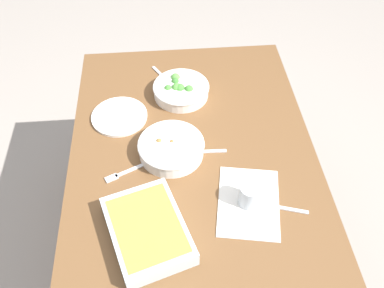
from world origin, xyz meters
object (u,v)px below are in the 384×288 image
(baking_dish, at_px, (147,230))
(drink_cup, at_px, (250,196))
(spoon_by_stew, at_px, (196,152))
(spoon_spare, at_px, (274,206))
(stew_bowl, at_px, (171,148))
(fork_on_table, at_px, (125,172))
(spoon_by_broccoli, at_px, (167,80))
(broccoli_bowl, at_px, (181,90))
(side_plate, at_px, (119,116))

(baking_dish, distance_m, drink_cup, 0.35)
(spoon_by_stew, xyz_separation_m, spoon_spare, (-0.26, -0.23, 0.00))
(stew_bowl, xyz_separation_m, spoon_by_stew, (-0.00, -0.09, -0.03))
(spoon_spare, height_order, fork_on_table, spoon_spare)
(baking_dish, distance_m, spoon_by_broccoli, 0.75)
(spoon_by_broccoli, bearing_deg, spoon_by_stew, -168.10)
(stew_bowl, height_order, spoon_by_broccoli, stew_bowl)
(spoon_by_broccoli, bearing_deg, fork_on_table, 161.30)
(broccoli_bowl, bearing_deg, spoon_by_broccoli, 29.67)
(drink_cup, height_order, spoon_spare, drink_cup)
(spoon_by_stew, distance_m, spoon_by_broccoli, 0.43)
(stew_bowl, xyz_separation_m, drink_cup, (-0.24, -0.24, 0.01))
(stew_bowl, distance_m, drink_cup, 0.34)
(broccoli_bowl, distance_m, spoon_by_stew, 0.32)
(drink_cup, bearing_deg, spoon_by_broccoli, 20.42)
(spoon_by_broccoli, distance_m, fork_on_table, 0.52)
(spoon_by_stew, relative_size, fork_on_table, 1.04)
(baking_dish, xyz_separation_m, fork_on_table, (0.25, 0.08, -0.03))
(stew_bowl, relative_size, fork_on_table, 1.43)
(broccoli_bowl, relative_size, spoon_by_broccoli, 1.44)
(baking_dish, bearing_deg, side_plate, 11.16)
(broccoli_bowl, bearing_deg, drink_cup, -161.36)
(baking_dish, height_order, fork_on_table, baking_dish)
(broccoli_bowl, xyz_separation_m, spoon_by_broccoli, (0.10, 0.06, -0.03))
(side_plate, distance_m, spoon_by_stew, 0.35)
(broccoli_bowl, distance_m, side_plate, 0.28)
(spoon_by_stew, relative_size, spoon_by_broccoli, 1.09)
(spoon_spare, bearing_deg, fork_on_table, 69.31)
(stew_bowl, bearing_deg, spoon_spare, -128.97)
(broccoli_bowl, xyz_separation_m, spoon_by_stew, (-0.32, -0.03, -0.03))
(baking_dish, distance_m, side_plate, 0.55)
(spoon_spare, relative_size, fork_on_table, 1.03)
(drink_cup, xyz_separation_m, spoon_by_stew, (0.23, 0.15, -0.03))
(spoon_by_stew, height_order, fork_on_table, spoon_by_stew)
(stew_bowl, height_order, spoon_by_stew, stew_bowl)
(broccoli_bowl, distance_m, baking_dish, 0.67)
(spoon_by_broccoli, height_order, spoon_spare, same)
(side_plate, relative_size, spoon_spare, 1.27)
(drink_cup, distance_m, spoon_by_broccoli, 0.70)
(drink_cup, bearing_deg, spoon_spare, -107.07)
(baking_dish, xyz_separation_m, drink_cup, (0.09, -0.33, 0.00))
(side_plate, bearing_deg, spoon_spare, -131.97)
(drink_cup, relative_size, side_plate, 0.39)
(baking_dish, bearing_deg, broccoli_bowl, -12.68)
(spoon_by_broccoli, height_order, fork_on_table, spoon_by_broccoli)
(spoon_spare, bearing_deg, spoon_by_broccoli, 25.45)
(side_plate, distance_m, fork_on_table, 0.28)
(side_plate, bearing_deg, spoon_by_broccoli, -42.92)
(drink_cup, distance_m, side_plate, 0.62)
(stew_bowl, height_order, broccoli_bowl, broccoli_bowl)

